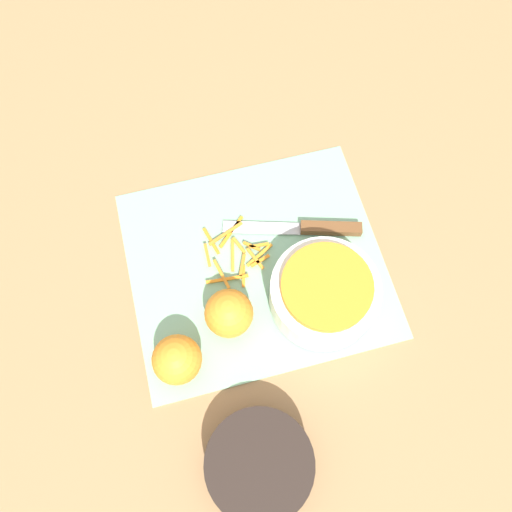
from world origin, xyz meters
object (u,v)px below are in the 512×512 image
(bowl_dark, at_px, (259,464))
(bowl_speckled, at_px, (324,293))
(knife, at_px, (316,228))
(orange_left, at_px, (177,360))
(orange_right, at_px, (229,313))

(bowl_dark, bearing_deg, bowl_speckled, -127.03)
(knife, relative_size, orange_left, 3.12)
(bowl_dark, relative_size, orange_left, 2.03)
(orange_left, bearing_deg, knife, -148.57)
(bowl_dark, xyz_separation_m, orange_left, (0.08, -0.17, 0.02))
(orange_left, xyz_separation_m, orange_right, (-0.09, -0.05, 0.00))
(bowl_dark, height_order, knife, bowl_dark)
(bowl_dark, distance_m, orange_right, 0.22)
(bowl_speckled, distance_m, bowl_dark, 0.26)
(knife, bearing_deg, orange_right, 49.43)
(bowl_speckled, xyz_separation_m, orange_right, (0.15, -0.01, 0.00))
(orange_left, distance_m, orange_right, 0.10)
(orange_right, bearing_deg, bowl_speckled, 177.87)
(knife, height_order, orange_right, orange_right)
(bowl_dark, height_order, orange_right, orange_right)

